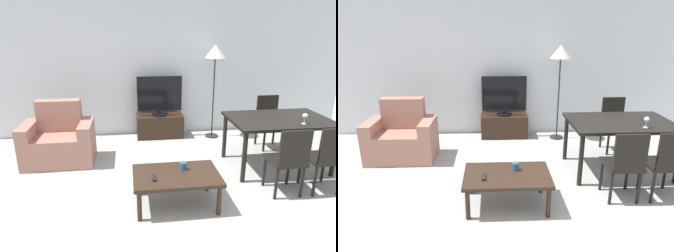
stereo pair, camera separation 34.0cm
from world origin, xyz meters
The scene contains 14 objects.
ground_plane centered at (0.00, 0.00, 0.00)m, with size 18.00×18.00×0.00m, color #9E9E99.
wall_back centered at (0.00, 3.26, 1.35)m, with size 7.05×0.06×2.70m.
armchair centered at (-1.73, 2.09, 0.32)m, with size 1.00×0.66×0.91m.
tv_stand centered at (-0.12, 2.99, 0.21)m, with size 0.84×0.41×0.41m.
tv centered at (-0.12, 2.99, 0.77)m, with size 0.80×0.28×0.71m.
coffee_table centered at (-0.18, 0.70, 0.34)m, with size 0.96×0.62×0.39m.
dining_table centered at (1.41, 1.51, 0.65)m, with size 1.39×0.93×0.73m.
dining_chair_near centered at (1.17, 0.74, 0.48)m, with size 0.40×0.40×0.86m.
dining_chair_far centered at (1.65, 2.28, 0.48)m, with size 0.40×0.40×0.86m.
dining_chair_near_right centered at (1.65, 0.74, 0.48)m, with size 0.40×0.40×0.86m.
floor_lamp centered at (0.84, 2.86, 1.46)m, with size 0.36×0.36×1.66m.
remote_primary centered at (-0.43, 0.63, 0.40)m, with size 0.04×0.15×0.02m.
cup_white_near centered at (-0.08, 0.80, 0.43)m, with size 0.08×0.08×0.09m.
wine_glass_left centered at (1.60, 1.22, 0.84)m, with size 0.07×0.07×0.15m.
Camera 1 is at (-0.66, -2.26, 1.94)m, focal length 32.00 mm.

